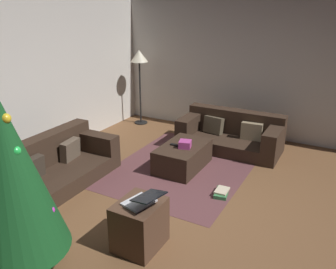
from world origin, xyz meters
name	(u,v)px	position (x,y,z in m)	size (l,w,h in m)	color
ground_plane	(203,216)	(0.00, 0.00, 0.00)	(6.40, 6.40, 0.00)	brown
rear_partition	(15,85)	(0.00, 3.14, 1.30)	(6.40, 0.12, 2.60)	beige
corner_partition	(274,71)	(3.14, 0.00, 1.30)	(0.12, 6.40, 2.60)	beige
couch_left	(54,166)	(-0.25, 2.24, 0.26)	(1.85, 0.87, 0.68)	#332319
couch_right	(231,134)	(2.24, 0.43, 0.26)	(0.87, 1.78, 0.66)	#332319
ottoman	(183,156)	(1.10, 0.83, 0.19)	(0.98, 0.61, 0.38)	#332319
gift_box	(185,144)	(1.04, 0.77, 0.44)	(0.18, 0.18, 0.11)	#B23F8C
tv_remote	(175,145)	(1.03, 0.94, 0.39)	(0.05, 0.16, 0.02)	black
christmas_tree	(8,174)	(-1.66, 1.25, 1.02)	(0.98, 0.98, 1.92)	brown
side_table	(140,225)	(-0.85, 0.37, 0.27)	(0.52, 0.44, 0.53)	#4C3323
laptop	(143,200)	(-0.86, 0.32, 0.59)	(0.39, 0.45, 0.17)	silver
book_stack	(222,192)	(0.59, -0.02, 0.04)	(0.32, 0.22, 0.08)	#387A47
corner_lamp	(139,62)	(2.64, 2.63, 1.34)	(0.36, 0.36, 1.57)	black
area_rug	(183,167)	(1.10, 0.83, 0.00)	(2.60, 2.00, 0.01)	brown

